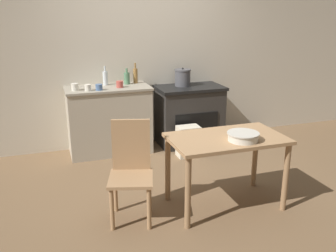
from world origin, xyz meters
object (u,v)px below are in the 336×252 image
(cup_center, at_px, (120,84))
(flour_sack, at_px, (188,141))
(stove, at_px, (189,115))
(mixing_bowl_large, at_px, (243,136))
(cup_center_left, at_px, (88,88))
(bottle_left, at_px, (127,78))
(bottle_mid_left, at_px, (135,75))
(work_table, at_px, (226,147))
(stock_pot, at_px, (183,78))
(cup_mid_right, at_px, (75,87))
(bottle_far_left, at_px, (105,78))
(chair, at_px, (131,169))
(cup_center_right, at_px, (99,87))

(cup_center, bearing_deg, flour_sack, -27.67)
(stove, xyz_separation_m, mixing_bowl_large, (-0.25, -1.96, 0.34))
(mixing_bowl_large, bearing_deg, cup_center_left, 123.10)
(bottle_left, bearing_deg, cup_center, -125.37)
(bottle_mid_left, bearing_deg, work_table, -78.46)
(bottle_left, distance_m, bottle_mid_left, 0.14)
(stock_pot, xyz_separation_m, cup_mid_right, (-1.51, -0.12, -0.01))
(bottle_mid_left, relative_size, cup_center, 3.16)
(bottle_far_left, height_order, cup_mid_right, bottle_far_left)
(bottle_left, bearing_deg, chair, -101.89)
(cup_center_right, xyz_separation_m, cup_mid_right, (-0.29, 0.08, 0.01))
(mixing_bowl_large, xyz_separation_m, bottle_far_left, (-0.92, 2.14, 0.24))
(stock_pot, distance_m, cup_mid_right, 1.52)
(cup_center_left, bearing_deg, flour_sack, -15.86)
(cup_center_right, bearing_deg, cup_center, 16.57)
(chair, bearing_deg, bottle_far_left, 103.15)
(stove, bearing_deg, flour_sack, -112.86)
(flour_sack, bearing_deg, work_table, -95.79)
(chair, height_order, mixing_bowl_large, chair)
(flour_sack, distance_m, cup_center_left, 1.49)
(cup_center_left, xyz_separation_m, cup_center_right, (0.14, -0.01, -0.00))
(stove, xyz_separation_m, stock_pot, (-0.09, 0.06, 0.55))
(cup_center, bearing_deg, cup_center_left, -169.91)
(bottle_far_left, relative_size, cup_center, 2.91)
(chair, bearing_deg, work_table, 10.74)
(cup_center_left, bearing_deg, cup_mid_right, 156.70)
(work_table, xyz_separation_m, bottle_far_left, (-0.83, 1.99, 0.39))
(work_table, bearing_deg, stock_pot, 82.39)
(cup_mid_right, bearing_deg, stove, 2.19)
(bottle_far_left, relative_size, bottle_mid_left, 0.92)
(flour_sack, relative_size, bottle_far_left, 1.62)
(flour_sack, relative_size, mixing_bowl_large, 1.39)
(bottle_far_left, xyz_separation_m, bottle_mid_left, (0.42, 0.01, 0.01))
(work_table, height_order, stock_pot, stock_pot)
(work_table, bearing_deg, bottle_far_left, 112.63)
(stove, xyz_separation_m, cup_center, (-1.02, -0.05, 0.53))
(stove, relative_size, cup_center_left, 11.73)
(bottle_mid_left, height_order, cup_mid_right, bottle_mid_left)
(mixing_bowl_large, relative_size, bottle_mid_left, 1.07)
(bottle_left, height_order, bottle_mid_left, bottle_mid_left)
(bottle_left, xyz_separation_m, cup_center_right, (-0.43, -0.28, -0.05))
(stock_pot, distance_m, bottle_mid_left, 0.67)
(stove, distance_m, bottle_far_left, 1.32)
(chair, height_order, bottle_left, bottle_left)
(cup_center_left, bearing_deg, bottle_far_left, 47.49)
(work_table, height_order, cup_center_left, cup_center_left)
(stove, xyz_separation_m, work_table, (-0.34, -1.82, 0.19))
(work_table, bearing_deg, cup_mid_right, 125.57)
(bottle_mid_left, bearing_deg, bottle_left, -166.64)
(bottle_mid_left, xyz_separation_m, cup_center_left, (-0.70, -0.31, -0.07))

